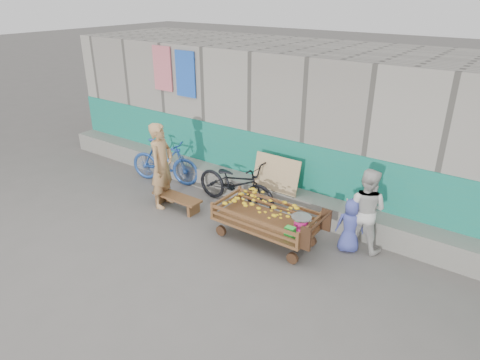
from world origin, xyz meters
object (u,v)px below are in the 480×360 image
Objects in this scene: vendor_man at (162,166)px; woman at (365,210)px; bicycle_blue at (165,161)px; bench at (177,199)px; child at (350,225)px; bicycle_dark at (236,183)px; banana_cart at (264,212)px.

woman is (3.91, 0.85, -0.14)m from vendor_man.
woman is at bearing -104.67° from bicycle_blue.
vendor_man is 4.00m from woman.
child is (3.43, 0.60, 0.28)m from bench.
bicycle_blue is (-4.55, 0.19, 0.03)m from child.
vendor_man is 1.83× the size of child.
bicycle_dark is at bearing -104.22° from bicycle_blue.
child is (3.75, 0.64, -0.40)m from vendor_man.
woman is at bearing -91.91° from vendor_man.
vendor_man is 1.19× the size of woman.
bicycle_blue is (-4.70, -0.02, -0.23)m from woman.
bicycle_blue is (-2.00, -0.02, 0.02)m from bicycle_dark.
woman reaches higher than bench.
bicycle_blue reaches higher than banana_cart.
bench is at bearing 12.37° from woman.
child is at bearing -94.48° from vendor_man.
vendor_man reaches higher than child.
woman reaches higher than banana_cart.
bench is (-2.09, -0.02, -0.36)m from banana_cart.
child is at bearing -107.28° from bicycle_blue.
bench is 1.15× the size of child.
bicycle_dark is at bearing -0.51° from woman.
bicycle_dark reaches higher than banana_cart.
vendor_man reaches higher than bicycle_blue.
banana_cart is at bearing -118.50° from bicycle_blue.
banana_cart is at bearing -1.77° from child.
bicycle_dark is (1.20, 0.86, -0.39)m from vendor_man.
bicycle_dark is 1.10× the size of bicycle_blue.
bicycle_dark is (-2.55, 0.21, 0.01)m from child.
bicycle_dark reaches higher than bench.
child is (-0.15, -0.21, -0.26)m from woman.
child reaches higher than bench.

